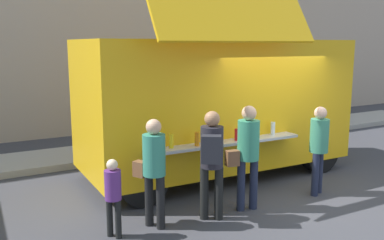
# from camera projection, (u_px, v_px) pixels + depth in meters

# --- Properties ---
(ground_plane) EXTENTS (60.00, 60.00, 0.00)m
(ground_plane) POSITION_uv_depth(u_px,v_px,m) (305.00, 198.00, 7.63)
(ground_plane) COLOR #38383D
(curb_strip) EXTENTS (28.00, 1.60, 0.15)m
(curb_strip) POSITION_uv_depth(u_px,v_px,m) (0.00, 166.00, 9.35)
(curb_strip) COLOR #9E998E
(curb_strip) RESTS_ON ground
(food_truck_main) EXTENTS (5.52, 2.92, 3.73)m
(food_truck_main) POSITION_uv_depth(u_px,v_px,m) (217.00, 102.00, 8.77)
(food_truck_main) COLOR #EBAC13
(food_truck_main) RESTS_ON ground
(trash_bin) EXTENTS (0.60, 0.60, 0.93)m
(trash_bin) POSITION_uv_depth(u_px,v_px,m) (293.00, 119.00, 13.04)
(trash_bin) COLOR #2D5B3A
(trash_bin) RESTS_ON ground
(customer_front_ordering) EXTENTS (0.58, 0.36, 1.76)m
(customer_front_ordering) POSITION_uv_depth(u_px,v_px,m) (247.00, 149.00, 6.92)
(customer_front_ordering) COLOR #1D2237
(customer_front_ordering) RESTS_ON ground
(customer_mid_with_backpack) EXTENTS (0.50, 0.56, 1.73)m
(customer_mid_with_backpack) POSITION_uv_depth(u_px,v_px,m) (212.00, 155.00, 6.49)
(customer_mid_with_backpack) COLOR black
(customer_mid_with_backpack) RESTS_ON ground
(customer_rear_waiting) EXTENTS (0.40, 0.53, 1.66)m
(customer_rear_waiting) POSITION_uv_depth(u_px,v_px,m) (153.00, 164.00, 6.26)
(customer_rear_waiting) COLOR black
(customer_rear_waiting) RESTS_ON ground
(customer_extra_browsing) EXTENTS (0.33, 0.33, 1.63)m
(customer_extra_browsing) POSITION_uv_depth(u_px,v_px,m) (319.00, 143.00, 7.66)
(customer_extra_browsing) COLOR #1D2338
(customer_extra_browsing) RESTS_ON ground
(child_near_queue) EXTENTS (0.24, 0.24, 1.16)m
(child_near_queue) POSITION_uv_depth(u_px,v_px,m) (113.00, 191.00, 5.96)
(child_near_queue) COLOR black
(child_near_queue) RESTS_ON ground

